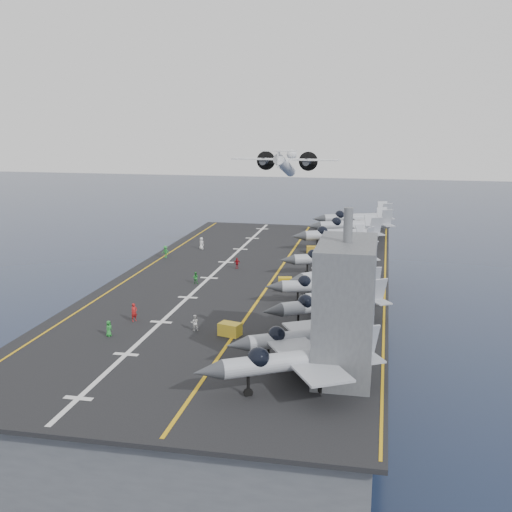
% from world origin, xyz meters
% --- Properties ---
extents(ground, '(500.00, 500.00, 0.00)m').
position_xyz_m(ground, '(0.00, 0.00, 0.00)').
color(ground, '#142135').
rests_on(ground, ground).
extents(hull, '(36.00, 90.00, 10.00)m').
position_xyz_m(hull, '(0.00, 0.00, 5.00)').
color(hull, '#56595E').
rests_on(hull, ground).
extents(flight_deck, '(38.00, 92.00, 0.40)m').
position_xyz_m(flight_deck, '(0.00, 0.00, 10.20)').
color(flight_deck, black).
rests_on(flight_deck, hull).
extents(foul_line, '(0.35, 90.00, 0.02)m').
position_xyz_m(foul_line, '(3.00, 0.00, 10.42)').
color(foul_line, gold).
rests_on(foul_line, flight_deck).
extents(landing_centerline, '(0.50, 90.00, 0.02)m').
position_xyz_m(landing_centerline, '(-6.00, 0.00, 10.42)').
color(landing_centerline, silver).
rests_on(landing_centerline, flight_deck).
extents(deck_edge_port, '(0.25, 90.00, 0.02)m').
position_xyz_m(deck_edge_port, '(-17.00, 0.00, 10.42)').
color(deck_edge_port, gold).
rests_on(deck_edge_port, flight_deck).
extents(deck_edge_stbd, '(0.25, 90.00, 0.02)m').
position_xyz_m(deck_edge_stbd, '(18.50, 0.00, 10.42)').
color(deck_edge_stbd, gold).
rests_on(deck_edge_stbd, flight_deck).
extents(island_superstructure, '(5.00, 10.00, 15.00)m').
position_xyz_m(island_superstructure, '(15.00, -30.00, 17.90)').
color(island_superstructure, '#56595E').
rests_on(island_superstructure, flight_deck).
extents(fighter_jet_0, '(19.08, 17.08, 5.53)m').
position_xyz_m(fighter_jet_0, '(11.44, -34.51, 13.16)').
color(fighter_jet_0, gray).
rests_on(fighter_jet_0, flight_deck).
extents(fighter_jet_1, '(16.87, 15.09, 4.89)m').
position_xyz_m(fighter_jet_1, '(11.42, -27.81, 12.84)').
color(fighter_jet_1, '#9AA2AA').
rests_on(fighter_jet_1, flight_deck).
extents(fighter_jet_2, '(17.45, 16.04, 5.04)m').
position_xyz_m(fighter_jet_2, '(12.74, -16.91, 12.92)').
color(fighter_jet_2, gray).
rests_on(fighter_jet_2, flight_deck).
extents(fighter_jet_3, '(16.08, 12.80, 4.89)m').
position_xyz_m(fighter_jet_3, '(11.85, -9.13, 12.85)').
color(fighter_jet_3, gray).
rests_on(fighter_jet_3, flight_deck).
extents(fighter_jet_4, '(15.88, 15.64, 4.65)m').
position_xyz_m(fighter_jet_4, '(12.06, -2.16, 12.72)').
color(fighter_jet_4, '#9099A0').
rests_on(fighter_jet_4, flight_deck).
extents(fighter_jet_5, '(16.78, 14.12, 4.95)m').
position_xyz_m(fighter_jet_5, '(11.13, 6.10, 12.88)').
color(fighter_jet_5, gray).
rests_on(fighter_jet_5, flight_deck).
extents(fighter_jet_6, '(14.81, 15.82, 4.57)m').
position_xyz_m(fighter_jet_6, '(12.16, 17.47, 12.69)').
color(fighter_jet_6, '#959EA4').
rests_on(fighter_jet_6, flight_deck).
extents(fighter_jet_7, '(18.84, 16.29, 5.50)m').
position_xyz_m(fighter_jet_7, '(10.99, 23.81, 13.15)').
color(fighter_jet_7, gray).
rests_on(fighter_jet_7, flight_deck).
extents(fighter_jet_8, '(18.71, 15.69, 5.54)m').
position_xyz_m(fighter_jet_8, '(12.70, 33.37, 13.17)').
color(fighter_jet_8, '#8E959E').
rests_on(fighter_jet_8, flight_deck).
extents(tow_cart_a, '(2.55, 2.00, 1.35)m').
position_xyz_m(tow_cart_a, '(2.60, -22.65, 11.07)').
color(tow_cart_a, gold).
rests_on(tow_cart_a, flight_deck).
extents(tow_cart_b, '(2.03, 1.51, 1.11)m').
position_xyz_m(tow_cart_b, '(5.19, -1.67, 10.95)').
color(tow_cart_b, gold).
rests_on(tow_cart_b, flight_deck).
extents(tow_cart_c, '(1.98, 1.42, 1.11)m').
position_xyz_m(tow_cart_c, '(6.41, 19.69, 10.95)').
color(tow_cart_c, gold).
rests_on(tow_cart_c, flight_deck).
extents(crew_0, '(0.87, 1.13, 1.69)m').
position_xyz_m(crew_0, '(-9.80, -25.40, 11.24)').
color(crew_0, '#268C33').
rests_on(crew_0, flight_deck).
extents(crew_1, '(1.40, 1.49, 2.07)m').
position_xyz_m(crew_1, '(-9.07, -20.19, 11.43)').
color(crew_1, '#B21919').
rests_on(crew_1, flight_deck).
extents(crew_2, '(1.07, 0.80, 1.63)m').
position_xyz_m(crew_2, '(-7.04, -3.17, 11.21)').
color(crew_2, '#268C33').
rests_on(crew_2, flight_deck).
extents(crew_3, '(1.33, 1.03, 1.97)m').
position_xyz_m(crew_3, '(-16.38, 11.18, 11.39)').
color(crew_3, '#268C33').
rests_on(crew_3, flight_deck).
extents(crew_4, '(1.20, 1.01, 1.69)m').
position_xyz_m(crew_4, '(-3.35, 6.21, 11.25)').
color(crew_4, '#9E0E17').
rests_on(crew_4, flight_deck).
extents(crew_5, '(1.48, 1.39, 2.06)m').
position_xyz_m(crew_5, '(-12.57, 18.77, 11.43)').
color(crew_5, white).
rests_on(crew_5, flight_deck).
extents(crew_7, '(1.21, 0.97, 1.76)m').
position_xyz_m(crew_7, '(-1.49, -21.91, 11.28)').
color(crew_7, silver).
rests_on(crew_7, flight_deck).
extents(transport_plane, '(24.43, 17.05, 5.66)m').
position_xyz_m(transport_plane, '(-4.33, 57.77, 21.69)').
color(transport_plane, silver).
extents(fighter_jet_9, '(18.71, 15.69, 5.54)m').
position_xyz_m(fighter_jet_9, '(12.70, 41.87, 13.17)').
color(fighter_jet_9, '#8E959E').
rests_on(fighter_jet_9, flight_deck).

